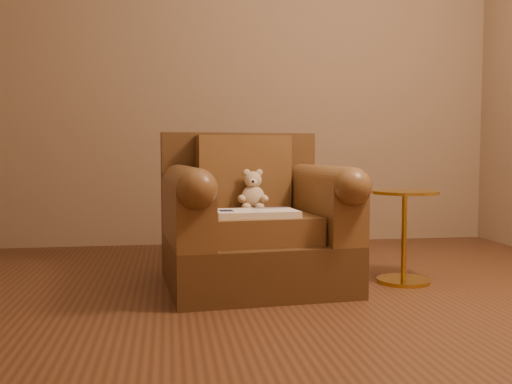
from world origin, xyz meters
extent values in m
plane|color=#55321D|center=(0.00, 0.00, 0.00)|extent=(4.00, 4.00, 0.00)
cube|color=#876E53|center=(0.00, 2.00, 1.35)|extent=(4.00, 0.02, 2.70)
cube|color=#4C3219|center=(-0.07, 0.59, 0.13)|extent=(0.97, 0.93, 0.25)
cube|color=#4C3219|center=(-0.10, 0.97, 0.53)|extent=(0.90, 0.17, 0.55)
cube|color=brown|center=(-0.07, 0.55, 0.32)|extent=(0.57, 0.67, 0.13)
cube|color=brown|center=(-0.09, 0.85, 0.59)|extent=(0.53, 0.19, 0.40)
cube|color=brown|center=(-0.42, 0.52, 0.39)|extent=(0.24, 0.77, 0.29)
cube|color=brown|center=(0.29, 0.58, 0.39)|extent=(0.24, 0.77, 0.29)
cylinder|color=brown|center=(-0.42, 0.52, 0.54)|extent=(0.24, 0.77, 0.18)
cylinder|color=brown|center=(0.29, 0.58, 0.54)|extent=(0.24, 0.77, 0.18)
ellipsoid|color=#C9B38C|center=(-0.06, 0.72, 0.45)|extent=(0.13, 0.12, 0.14)
sphere|color=#C9B38C|center=(-0.06, 0.73, 0.54)|extent=(0.10, 0.10, 0.10)
ellipsoid|color=#C9B38C|center=(-0.09, 0.74, 0.58)|extent=(0.04, 0.02, 0.04)
ellipsoid|color=#C9B38C|center=(-0.03, 0.73, 0.58)|extent=(0.04, 0.02, 0.04)
ellipsoid|color=beige|center=(-0.07, 0.68, 0.54)|extent=(0.05, 0.03, 0.04)
sphere|color=black|center=(-0.07, 0.67, 0.54)|extent=(0.01, 0.01, 0.01)
ellipsoid|color=#C9B38C|center=(-0.13, 0.67, 0.45)|extent=(0.04, 0.09, 0.04)
ellipsoid|color=#C9B38C|center=(-0.01, 0.66, 0.45)|extent=(0.04, 0.09, 0.04)
ellipsoid|color=#C9B38C|center=(-0.11, 0.64, 0.41)|extent=(0.05, 0.09, 0.04)
ellipsoid|color=#C9B38C|center=(-0.04, 0.63, 0.41)|extent=(0.05, 0.09, 0.04)
cube|color=beige|center=(-0.10, 0.40, 0.40)|extent=(0.41, 0.27, 0.03)
cube|color=white|center=(-0.20, 0.39, 0.41)|extent=(0.21, 0.25, 0.00)
cube|color=white|center=(0.00, 0.40, 0.41)|extent=(0.21, 0.25, 0.00)
cube|color=beige|center=(-0.10, 0.40, 0.42)|extent=(0.02, 0.24, 0.00)
cube|color=#0F1638|center=(-0.24, 0.39, 0.42)|extent=(0.07, 0.09, 0.00)
cube|color=slate|center=(0.00, 0.49, 0.42)|extent=(0.18, 0.06, 0.00)
cylinder|color=gold|center=(0.72, 0.53, 0.01)|extent=(0.28, 0.28, 0.02)
cylinder|color=gold|center=(0.72, 0.53, 0.25)|extent=(0.03, 0.03, 0.46)
cylinder|color=gold|center=(0.72, 0.53, 0.48)|extent=(0.35, 0.35, 0.02)
cylinder|color=gold|center=(0.72, 0.53, 0.47)|extent=(0.03, 0.03, 0.02)
camera|label=1|loc=(-0.51, -2.31, 0.69)|focal=40.00mm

